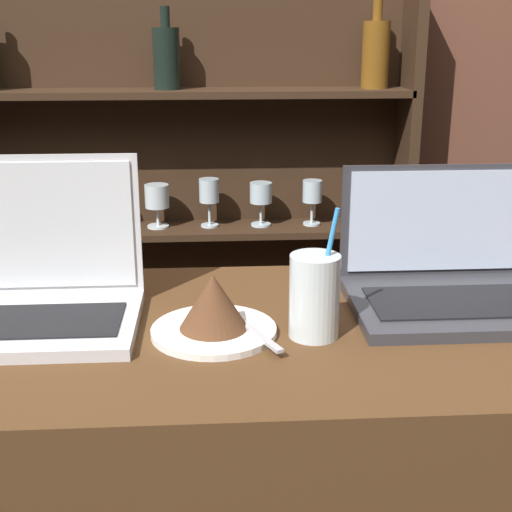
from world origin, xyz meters
name	(u,v)px	position (x,y,z in m)	size (l,w,h in m)	color
back_wall	(209,66)	(0.00, 1.47, 1.35)	(7.00, 0.06, 2.70)	brown
back_shelf	(185,237)	(-0.08, 1.39, 0.85)	(1.35, 0.18, 1.60)	#332114
laptop_near	(41,287)	(-0.26, 0.31, 1.09)	(0.29, 0.23, 0.24)	silver
laptop_far	(454,277)	(0.39, 0.35, 1.08)	(0.34, 0.25, 0.21)	#333338
cake_plate	(215,310)	(0.00, 0.24, 1.07)	(0.18, 0.18, 0.09)	white
water_glass	(315,296)	(0.14, 0.23, 1.10)	(0.07, 0.07, 0.19)	silver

